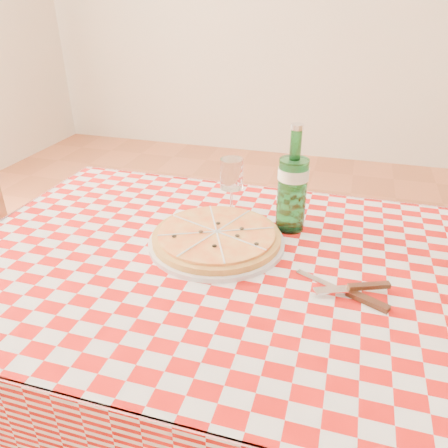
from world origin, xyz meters
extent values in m
cube|color=brown|center=(0.00, 0.00, 0.73)|extent=(1.20, 0.80, 0.04)
cylinder|color=brown|center=(-0.54, 0.34, 0.35)|extent=(0.06, 0.06, 0.71)
cylinder|color=brown|center=(0.54, 0.34, 0.35)|extent=(0.06, 0.06, 0.71)
cube|color=#A20D0A|center=(0.00, 0.00, 0.75)|extent=(1.30, 0.90, 0.01)
cylinder|color=brown|center=(0.61, 0.22, 0.21)|extent=(0.04, 0.04, 0.43)
cylinder|color=brown|center=(-0.79, 0.12, 0.19)|extent=(0.03, 0.03, 0.38)
camera|label=1|loc=(0.24, -0.83, 1.32)|focal=35.00mm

